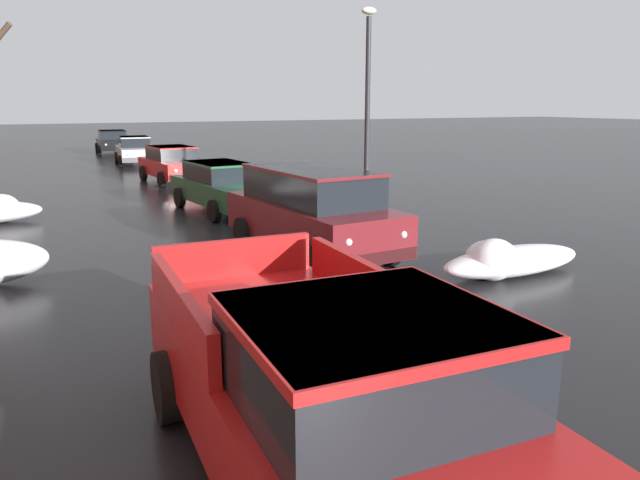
# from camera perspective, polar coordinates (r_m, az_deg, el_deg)

# --- Properties ---
(snow_bank_along_left_kerb) EXTENTS (3.09, 1.03, 0.76)m
(snow_bank_along_left_kerb) POSITION_cam_1_polar(r_m,az_deg,el_deg) (11.54, 17.06, -1.85)
(snow_bank_along_left_kerb) COLOR white
(snow_bank_along_left_kerb) RESTS_ON ground
(pickup_truck_red_approaching_near_lane) EXTENTS (2.43, 5.41, 1.76)m
(pickup_truck_red_approaching_near_lane) POSITION_cam_1_polar(r_m,az_deg,el_deg) (4.91, 1.00, -14.27)
(pickup_truck_red_approaching_near_lane) COLOR red
(pickup_truck_red_approaching_near_lane) RESTS_ON ground
(suv_maroon_parked_kerbside_close) EXTENTS (2.27, 4.68, 1.82)m
(suv_maroon_parked_kerbside_close) POSITION_cam_1_polar(r_m,az_deg,el_deg) (12.30, -0.83, 2.93)
(suv_maroon_parked_kerbside_close) COLOR maroon
(suv_maroon_parked_kerbside_close) RESTS_ON ground
(sedan_green_parked_kerbside_mid) EXTENTS (2.17, 4.54, 1.42)m
(sedan_green_parked_kerbside_mid) POSITION_cam_1_polar(r_m,az_deg,el_deg) (17.80, -9.26, 5.10)
(sedan_green_parked_kerbside_mid) COLOR #1E5633
(sedan_green_parked_kerbside_mid) RESTS_ON ground
(sedan_red_parked_far_down_block) EXTENTS (2.17, 4.15, 1.42)m
(sedan_red_parked_far_down_block) POSITION_cam_1_polar(r_m,az_deg,el_deg) (24.74, -13.74, 7.06)
(sedan_red_parked_far_down_block) COLOR red
(sedan_red_parked_far_down_block) RESTS_ON ground
(sedan_silver_queued_behind_truck) EXTENTS (2.05, 4.02, 1.42)m
(sedan_silver_queued_behind_truck) POSITION_cam_1_polar(r_m,az_deg,el_deg) (32.33, -17.10, 8.15)
(sedan_silver_queued_behind_truck) COLOR #B7B7BC
(sedan_silver_queued_behind_truck) RESTS_ON ground
(sedan_black_at_far_intersection) EXTENTS (2.13, 4.01, 1.42)m
(sedan_black_at_far_intersection) POSITION_cam_1_polar(r_m,az_deg,el_deg) (39.85, -19.01, 8.82)
(sedan_black_at_far_intersection) COLOR black
(sedan_black_at_far_intersection) RESTS_ON ground
(street_lamp_post) EXTENTS (0.44, 0.24, 5.60)m
(street_lamp_post) POSITION_cam_1_polar(r_m,az_deg,el_deg) (17.05, 4.52, 12.97)
(street_lamp_post) COLOR #28282D
(street_lamp_post) RESTS_ON ground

